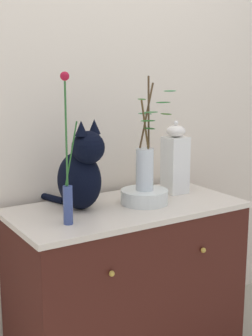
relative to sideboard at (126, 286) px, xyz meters
name	(u,v)px	position (x,y,z in m)	size (l,w,h in m)	color
wall_back	(90,97)	(0.00, 0.35, 0.89)	(4.40, 0.08, 2.60)	beige
sideboard	(126,286)	(0.00, 0.00, 0.00)	(1.09, 0.56, 0.81)	#3E1711
cat_sitting	(81,172)	(-0.20, 0.06, 0.58)	(0.24, 0.42, 0.41)	black
vase_slim_green	(67,181)	(-0.35, -0.10, 0.59)	(0.07, 0.04, 0.62)	#384986
bowl_porcelain	(144,197)	(0.09, -0.01, 0.44)	(0.22, 0.22, 0.07)	white
vase_glass_clear	(145,162)	(0.10, -0.02, 0.60)	(0.18, 0.22, 0.53)	silver
jar_lidded_porcelain	(175,160)	(0.34, 0.07, 0.58)	(0.11, 0.11, 0.37)	white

